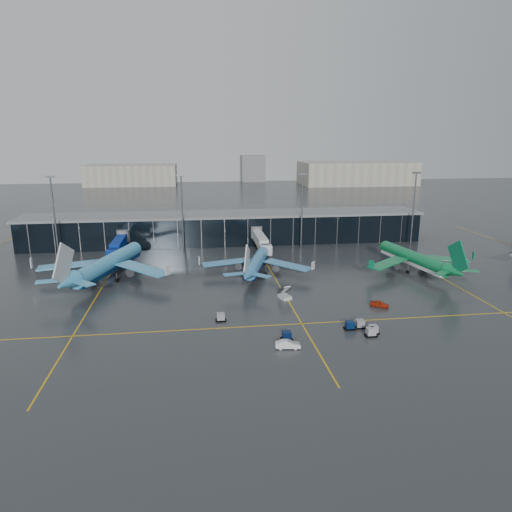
{
  "coord_description": "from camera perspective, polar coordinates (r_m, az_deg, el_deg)",
  "views": [
    {
      "loc": [
        -10.9,
        -99.71,
        36.91
      ],
      "look_at": [
        5.0,
        18.0,
        6.0
      ],
      "focal_mm": 32.0,
      "sensor_mm": 36.0,
      "label": 1
    }
  ],
  "objects": [
    {
      "name": "airliner_klm_near",
      "position": [
        126.68,
        0.22,
        0.32
      ],
      "size": [
        41.93,
        44.94,
        11.39
      ],
      "primitive_type": null,
      "rotation": [
        0.0,
        0.0,
        -0.3
      ],
      "color": "#3985BE",
      "rests_on": "ground"
    },
    {
      "name": "ground",
      "position": [
        106.88,
        -1.37,
        -5.62
      ],
      "size": [
        600.0,
        600.0,
        0.0
      ],
      "primitive_type": "plane",
      "color": "#282B2D",
      "rests_on": "ground"
    },
    {
      "name": "service_van_white",
      "position": [
        83.98,
        4.01,
        -10.95
      ],
      "size": [
        4.71,
        2.1,
        1.5
      ],
      "primitive_type": "imported",
      "rotation": [
        0.0,
        0.0,
        1.46
      ],
      "color": "white",
      "rests_on": "ground"
    },
    {
      "name": "terminal_pier",
      "position": [
        165.11,
        -3.77,
        3.56
      ],
      "size": [
        142.0,
        17.0,
        10.7
      ],
      "color": "black",
      "rests_on": "ground"
    },
    {
      "name": "jet_bridges",
      "position": [
        148.29,
        -16.85,
        1.35
      ],
      "size": [
        94.0,
        27.5,
        7.2
      ],
      "color": "#595B60",
      "rests_on": "ground"
    },
    {
      "name": "airliner_arkefly",
      "position": [
        127.48,
        -18.0,
        0.23
      ],
      "size": [
        50.9,
        54.46,
        13.74
      ],
      "primitive_type": null,
      "rotation": [
        0.0,
        0.0,
        -0.31
      ],
      "color": "#409FD3",
      "rests_on": "ground"
    },
    {
      "name": "distant_hangars",
      "position": [
        375.81,
        1.67,
        10.29
      ],
      "size": [
        260.0,
        71.0,
        22.0
      ],
      "color": "#B2AD99",
      "rests_on": "ground"
    },
    {
      "name": "flood_masts",
      "position": [
        152.31,
        -1.62,
        5.86
      ],
      "size": [
        203.0,
        0.5,
        25.5
      ],
      "color": "#595B60",
      "rests_on": "ground"
    },
    {
      "name": "service_van_red",
      "position": [
        106.59,
        15.18,
        -5.8
      ],
      "size": [
        4.36,
        3.83,
        1.42
      ],
      "primitive_type": "imported",
      "rotation": [
        0.0,
        0.0,
        0.94
      ],
      "color": "#B1270D",
      "rests_on": "ground"
    },
    {
      "name": "mobile_airstair",
      "position": [
        108.22,
        3.61,
        -4.95
      ],
      "size": [
        3.1,
        3.73,
        3.45
      ],
      "rotation": [
        0.0,
        0.0,
        0.32
      ],
      "color": "silver",
      "rests_on": "ground"
    },
    {
      "name": "baggage_carts",
      "position": [
        91.63,
        8.74,
        -8.83
      ],
      "size": [
        31.12,
        12.87,
        1.7
      ],
      "color": "black",
      "rests_on": "ground"
    },
    {
      "name": "taxi_lines",
      "position": [
        118.19,
        2.89,
        -3.63
      ],
      "size": [
        220.0,
        120.0,
        0.02
      ],
      "color": "gold",
      "rests_on": "ground"
    },
    {
      "name": "airliner_aer_lingus",
      "position": [
        136.49,
        19.09,
        0.68
      ],
      "size": [
        40.03,
        43.97,
        11.99
      ],
      "primitive_type": null,
      "rotation": [
        0.0,
        0.0,
        0.16
      ],
      "color": "#0D753D",
      "rests_on": "ground"
    }
  ]
}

